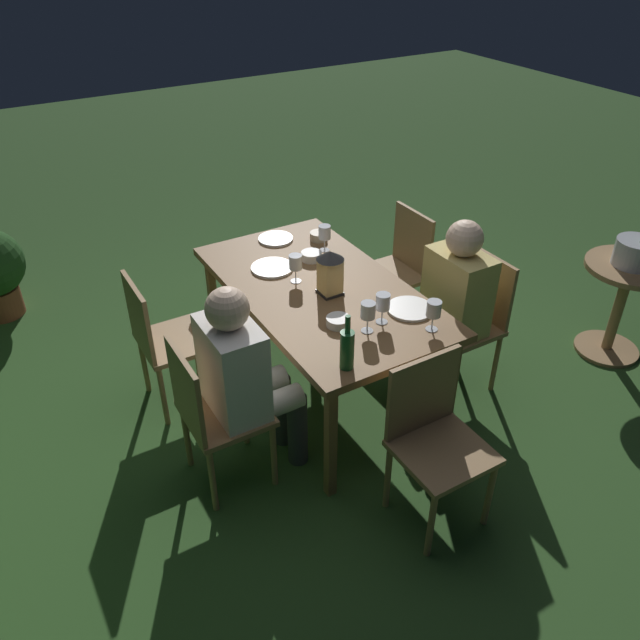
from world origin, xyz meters
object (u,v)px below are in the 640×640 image
wine_glass_b (325,233)px  bowl_bread (319,236)px  bowl_olives (338,321)px  plate_c (410,309)px  ice_bucket (636,251)px  chair_side_right_b (163,337)px  chair_side_left_b (398,266)px  lantern_centerpiece (330,270)px  bowl_salad (311,256)px  green_bottle_on_table (347,349)px  dining_table (320,296)px  wine_glass_e (383,303)px  person_in_cream (246,374)px  wine_glass_d (296,263)px  side_table (622,295)px  plate_a (272,268)px  chair_side_left_a (470,316)px  plate_b (276,239)px  chair_head_near (434,435)px  person_in_mustard (448,304)px  wine_glass_a (368,312)px  chair_side_right_a (212,411)px  wine_glass_c (434,310)px

wine_glass_b → bowl_bread: bearing=-16.9°
wine_glass_b → bowl_olives: (-0.76, 0.37, -0.09)m
plate_c → ice_bucket: size_ratio=0.73×
chair_side_right_b → chair_side_left_b: size_ratio=1.00×
lantern_centerpiece → bowl_salad: (0.40, -0.11, -0.12)m
green_bottle_on_table → dining_table: bearing=-21.0°
chair_side_right_b → plate_c: 1.43m
lantern_centerpiece → wine_glass_e: bearing=-168.0°
person_in_cream → bowl_olives: (-0.02, -0.53, 0.15)m
wine_glass_d → bowl_olives: (-0.51, 0.03, -0.09)m
chair_side_right_b → side_table: size_ratio=1.29×
bowl_bread → bowl_olives: bearing=155.4°
chair_side_left_b → side_table: size_ratio=1.29×
plate_a → lantern_centerpiece: bearing=-160.1°
person_in_cream → wine_glass_d: person_in_cream is taller
plate_a → plate_c: 0.90m
chair_side_left_b → wine_glass_d: size_ratio=5.15×
bowl_salad → ice_bucket: 2.04m
wine_glass_d → chair_side_right_b: bearing=72.1°
chair_side_left_a → plate_b: bearing=37.2°
plate_c → side_table: (-0.18, -1.63, -0.32)m
chair_side_left_b → wine_glass_e: wine_glass_e is taller
bowl_bread → side_table: size_ratio=0.17×
chair_head_near → person_in_mustard: bearing=-42.8°
person_in_cream → chair_side_left_a: bearing=-90.0°
side_table → wine_glass_d: bearing=69.2°
chair_head_near → chair_side_left_a: (0.70, -0.84, 0.00)m
chair_side_right_b → wine_glass_b: 1.17m
plate_a → ice_bucket: bearing=-115.2°
wine_glass_d → wine_glass_a: bearing=-173.7°
lantern_centerpiece → wine_glass_b: size_ratio=1.57×
plate_c → ice_bucket: (-0.19, -1.63, 0.00)m
person_in_mustard → lantern_centerpiece: person_in_mustard is taller
side_table → chair_head_near: bearing=102.6°
person_in_mustard → wine_glass_a: (-0.14, 0.67, 0.24)m
bowl_bread → side_table: bowl_bread is taller
chair_side_right_b → bowl_salad: bearing=-93.5°
chair_side_left_a → bowl_olives: chair_side_left_a is taller
chair_side_right_a → chair_side_left_a: same height
wine_glass_a → plate_a: size_ratio=0.66×
person_in_cream → chair_side_right_b: bearing=14.8°
chair_side_right_a → ice_bucket: 2.80m
wine_glass_c → wine_glass_d: (0.79, 0.36, 0.00)m
dining_table → plate_b: size_ratio=7.26×
dining_table → wine_glass_d: bearing=35.0°
green_bottle_on_table → plate_b: (1.37, -0.33, -0.10)m
chair_side_left_b → bowl_bread: 0.64m
chair_side_left_a → person_in_mustard: bearing=90.0°
chair_side_left_a → plate_a: 1.24m
dining_table → green_bottle_on_table: size_ratio=5.67×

